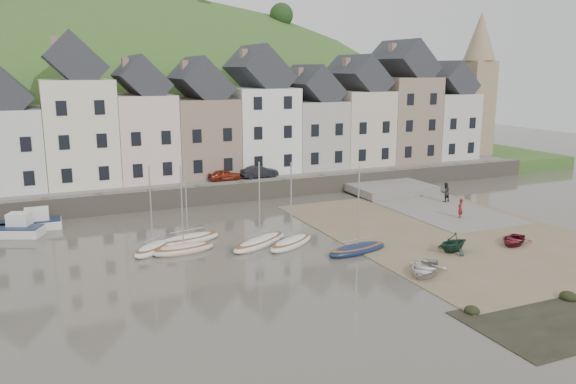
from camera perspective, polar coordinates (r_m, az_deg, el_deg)
name	(u,v)px	position (r m, az deg, el deg)	size (l,w,h in m)	color
ground	(323,250)	(40.37, 3.48, -5.81)	(160.00, 160.00, 0.00)	#4B463B
quay_land	(200,169)	(69.38, -8.76, 2.32)	(90.00, 30.00, 1.50)	#385E25
quay_street	(230,178)	(58.39, -5.79, 1.35)	(70.00, 7.00, 0.10)	slate
seawall	(242,191)	(55.27, -4.63, 0.07)	(70.00, 1.20, 1.80)	slate
beach	(448,232)	(46.27, 15.69, -3.86)	(18.00, 26.00, 0.06)	brown
slipway	(426,205)	(54.73, 13.63, -1.26)	(8.00, 18.00, 0.12)	slate
hillside	(130,255)	(99.66, -15.50, -6.07)	(134.40, 84.00, 84.00)	#385E25
townhouse_terrace	(235,118)	(61.45, -5.36, 7.34)	(61.05, 8.00, 13.93)	white
church_spire	(478,80)	(78.16, 18.41, 10.54)	(4.00, 4.00, 18.00)	#997F60
sailboat_0	(188,239)	(42.55, -9.98, -4.66)	(5.32, 2.65, 6.32)	silver
sailboat_1	(153,248)	(40.93, -13.33, -5.48)	(3.82, 3.78, 6.32)	silver
sailboat_2	(184,249)	(40.41, -10.38, -5.58)	(4.60, 1.98, 6.32)	beige
sailboat_3	(291,242)	(41.13, 0.31, -5.06)	(4.81, 3.76, 6.32)	silver
sailboat_4	(260,242)	(41.33, -2.83, -5.00)	(5.63, 4.21, 6.32)	silver
sailboat_5	(357,249)	(39.99, 6.93, -5.67)	(5.12, 2.32, 6.32)	#131F3B
motorboat_0	(13,228)	(48.26, -25.76, -3.30)	(4.85, 3.39, 1.70)	silver
motorboat_2	(29,223)	(49.53, -24.41, -2.80)	(5.12, 1.85, 1.70)	silver
rowboat_white	(425,268)	(36.51, 13.49, -7.44)	(2.40, 3.37, 0.70)	beige
rowboat_green	(453,242)	(41.17, 16.17, -4.85)	(2.24, 2.59, 1.37)	#163327
rowboat_red	(514,240)	(44.44, 21.60, -4.48)	(2.15, 3.01, 0.62)	maroon
person_red	(460,208)	(50.33, 16.82, -1.56)	(0.61, 0.40, 1.67)	maroon
person_dark	(445,192)	(56.03, 15.44, -0.03)	(0.89, 0.69, 1.83)	#222227
car_left	(225,175)	(57.07, -6.33, 1.70)	(1.30, 3.24, 1.10)	maroon
car_right	(259,172)	(58.26, -2.87, 2.05)	(1.32, 3.79, 1.25)	black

